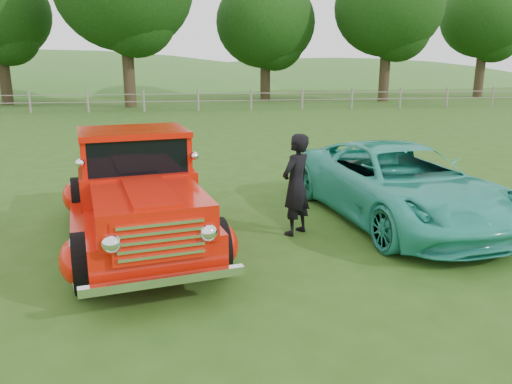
{
  "coord_description": "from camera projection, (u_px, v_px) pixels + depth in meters",
  "views": [
    {
      "loc": [
        -1.01,
        -6.58,
        2.74
      ],
      "look_at": [
        0.16,
        1.2,
        0.66
      ],
      "focal_mm": 35.0,
      "sensor_mm": 36.0,
      "label": 1
    }
  ],
  "objects": [
    {
      "name": "ground",
      "position": [
        257.0,
        258.0,
        7.14
      ],
      "size": [
        140.0,
        140.0,
        0.0
      ],
      "primitive_type": "plane",
      "color": "#284913",
      "rests_on": "ground"
    },
    {
      "name": "distant_hills",
      "position": [
        157.0,
        119.0,
        64.57
      ],
      "size": [
        116.0,
        60.0,
        18.0
      ],
      "color": "#366625",
      "rests_on": "ground"
    },
    {
      "name": "fence_line",
      "position": [
        198.0,
        100.0,
        28.02
      ],
      "size": [
        48.0,
        0.12,
        1.2
      ],
      "color": "gray",
      "rests_on": "ground"
    },
    {
      "name": "tree_near_east",
      "position": [
        265.0,
        23.0,
        34.25
      ],
      "size": [
        6.8,
        6.8,
        8.33
      ],
      "color": "#2F2217",
      "rests_on": "ground"
    },
    {
      "name": "tree_mid_east",
      "position": [
        389.0,
        7.0,
        33.25
      ],
      "size": [
        7.2,
        7.2,
        9.44
      ],
      "color": "#2F2217",
      "rests_on": "ground"
    },
    {
      "name": "tree_far_east",
      "position": [
        486.0,
        18.0,
        37.49
      ],
      "size": [
        6.6,
        6.6,
        8.86
      ],
      "color": "#2F2217",
      "rests_on": "ground"
    },
    {
      "name": "red_pickup",
      "position": [
        136.0,
        193.0,
        7.55
      ],
      "size": [
        2.92,
        5.23,
        1.78
      ],
      "rotation": [
        0.0,
        0.0,
        0.2
      ],
      "color": "black",
      "rests_on": "ground"
    },
    {
      "name": "teal_sedan",
      "position": [
        398.0,
        183.0,
        8.69
      ],
      "size": [
        2.83,
        5.06,
        1.34
      ],
      "primitive_type": "imported",
      "rotation": [
        0.0,
        0.0,
        0.13
      ],
      "color": "teal",
      "rests_on": "ground"
    },
    {
      "name": "man",
      "position": [
        296.0,
        185.0,
        7.96
      ],
      "size": [
        0.71,
        0.69,
        1.65
      ],
      "primitive_type": "imported",
      "rotation": [
        0.0,
        0.0,
        3.88
      ],
      "color": "black",
      "rests_on": "ground"
    }
  ]
}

